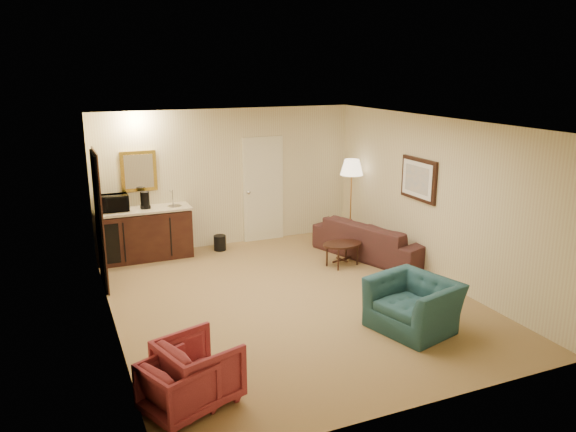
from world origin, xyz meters
name	(u,v)px	position (x,y,z in m)	size (l,w,h in m)	color
ground	(291,299)	(0.00, 0.00, 0.00)	(6.00, 6.00, 0.00)	#98704D
room_walls	(265,177)	(-0.10, 0.77, 1.72)	(5.02, 6.01, 2.61)	beige
wetbar_cabinet	(145,234)	(-1.65, 2.72, 0.46)	(1.64, 0.58, 0.92)	#341A10
sofa	(373,233)	(2.15, 1.20, 0.44)	(2.24, 0.65, 0.88)	black
teal_armchair	(414,296)	(1.09, -1.51, 0.45)	(1.04, 0.67, 0.91)	#204951
rose_chair_near	(198,367)	(-1.90, -2.00, 0.37)	(0.72, 0.67, 0.74)	#9A323E
rose_chair_far	(178,385)	(-2.15, -2.16, 0.32)	(0.62, 0.58, 0.63)	#9A323E
coffee_table	(342,254)	(1.41, 1.00, 0.20)	(0.70, 0.47, 0.40)	black
floor_lamp	(351,201)	(2.20, 2.15, 0.82)	(0.44, 0.44, 1.65)	#CF9045
waste_bin	(220,243)	(-0.30, 2.65, 0.14)	(0.23, 0.23, 0.28)	black
microwave	(113,201)	(-2.15, 2.77, 1.09)	(0.51, 0.28, 0.35)	black
coffee_maker	(145,200)	(-1.61, 2.74, 1.07)	(0.16, 0.16, 0.30)	black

